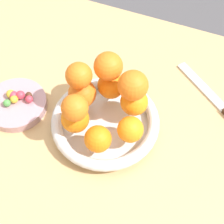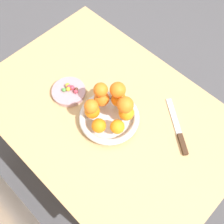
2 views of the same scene
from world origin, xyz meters
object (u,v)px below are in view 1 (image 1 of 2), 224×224
Objects in this scene: dining_table at (98,134)px; candy_ball_2 at (29,99)px; candy_dish at (16,104)px; orange_6 at (78,77)px; candy_ball_5 at (11,94)px; orange_2 at (75,119)px; orange_4 at (130,129)px; knife at (220,105)px; orange_1 at (82,93)px; candy_ball_3 at (29,95)px; orange_7 at (133,85)px; candy_ball_1 at (20,95)px; orange_5 at (134,102)px; candy_ball_6 at (7,103)px; orange_0 at (111,85)px; candy_ball_4 at (14,99)px; orange_8 at (75,108)px; candy_ball_0 at (13,95)px; fruit_bowl at (105,122)px; orange_9 at (108,66)px.

candy_ball_2 reaches higher than dining_table.
candy_dish is 8.14× the size of candy_ball_2.
candy_ball_5 is at bearing 12.19° from orange_6.
orange_2 is 0.12m from orange_4.
candy_ball_5 is at bearing 20.77° from knife.
candy_ball_3 is (0.13, 0.02, -0.04)m from orange_1.
candy_ball_1 is (0.26, 0.05, -0.10)m from orange_7.
orange_5 reaches higher than candy_ball_6.
orange_0 is 0.07m from orange_5.
candy_ball_4 is (0.00, -0.00, 0.02)m from candy_dish.
orange_0 is at bearing -103.05° from orange_8.
candy_ball_0 is 0.02m from candy_ball_1.
orange_0 reaches higher than fruit_bowl.
orange_7 is (-0.11, -0.02, 0.06)m from orange_1.
candy_ball_0 is 1.10× the size of candy_ball_4.
candy_ball_5 is (0.22, 0.09, -0.10)m from orange_9.
orange_2 is 2.84× the size of candy_ball_5.
orange_5 is (0.02, -0.07, 0.00)m from orange_4.
candy_ball_2 is at bearing -174.83° from candy_ball_5.
fruit_bowl is at bearing -175.71° from candy_ball_5.
orange_8 reaches higher than candy_ball_4.
candy_ball_3 is (0.15, -0.04, -0.04)m from orange_2.
candy_ball_0 is at bearing 12.67° from orange_5.
orange_4 reaches higher than candy_ball_1.
dining_table is 19.37× the size of orange_4.
orange_0 reaches higher than candy_dish.
knife is at bearing -159.79° from orange_9.
fruit_bowl and candy_ball_6 have the same top height.
orange_6 is 0.08m from orange_8.
orange_9 reaches higher than candy_ball_2.
orange_8 is 2.58× the size of candy_ball_5.
orange_8 is 3.07× the size of candy_ball_2.
orange_6 is 2.75× the size of candy_ball_0.
candy_ball_2 is 0.05m from candy_ball_5.
orange_6 reaches higher than orange_2.
candy_ball_4 reaches higher than candy_ball_3.
fruit_bowl is at bearing 41.05° from orange_5.
orange_8 is at bearing 171.92° from candy_ball_4.
orange_7 is 3.07× the size of candy_ball_0.
candy_ball_4 is 0.89× the size of candy_ball_5.
orange_2 is 0.06m from orange_8.
orange_0 reaches higher than candy_ball_2.
orange_0 is 0.10m from orange_6.
dining_table is 0.24m from candy_ball_5.
orange_5 is at bearing -165.18° from candy_dish.
dining_table is at bearing -171.39° from candy_ball_3.
orange_9 reaches higher than candy_ball_0.
orange_9 is at bearing 20.21° from knife.
orange_2 reaches higher than candy_ball_0.
orange_8 is at bearing 46.01° from orange_7.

